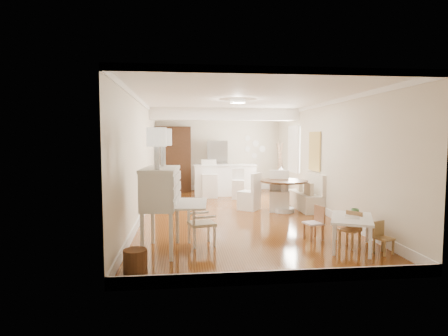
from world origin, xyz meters
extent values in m
plane|color=brown|center=(0.00, 0.00, 0.00)|extent=(9.00, 9.00, 0.00)
cube|color=white|center=(0.00, 0.00, 2.80)|extent=(4.50, 9.00, 0.04)
cube|color=beige|center=(0.00, 4.50, 1.40)|extent=(4.50, 0.04, 2.80)
cube|color=beige|center=(0.00, -4.50, 1.40)|extent=(4.50, 0.04, 2.80)
cube|color=beige|center=(-2.25, 0.00, 1.40)|extent=(0.04, 9.00, 2.80)
cube|color=beige|center=(2.25, 0.00, 1.40)|extent=(0.04, 9.00, 2.80)
cube|color=white|center=(0.00, 2.20, 2.62)|extent=(4.50, 0.45, 0.36)
cube|color=tan|center=(2.21, 0.50, 1.55)|extent=(0.04, 0.84, 1.04)
cube|color=white|center=(2.23, 2.40, 1.55)|extent=(0.04, 1.10, 1.40)
cylinder|color=#381E11|center=(-1.20, 4.48, 1.85)|extent=(0.30, 0.03, 0.30)
cylinder|color=white|center=(0.00, -0.50, 2.75)|extent=(0.36, 0.36, 0.08)
cube|color=silver|center=(-1.64, -2.90, 0.71)|extent=(1.20, 1.22, 1.42)
cube|color=silver|center=(-0.95, -2.61, 0.41)|extent=(0.56, 0.56, 0.81)
cylinder|color=#54321A|center=(-1.95, -3.89, 0.17)|extent=(0.36, 0.36, 0.34)
cube|color=white|center=(1.61, -3.09, 0.27)|extent=(1.05, 1.27, 0.55)
cube|color=tan|center=(1.61, -3.03, 0.32)|extent=(0.43, 0.43, 0.63)
cube|color=#A8714C|center=(1.15, -2.47, 0.32)|extent=(0.38, 0.38, 0.64)
cube|color=#9C7947|center=(2.00, -3.44, 0.27)|extent=(0.34, 0.34, 0.54)
cube|color=silver|center=(1.99, 0.50, 0.49)|extent=(0.52, 1.60, 0.98)
cylinder|color=#4C2E18|center=(1.30, 0.18, 0.41)|extent=(1.40, 1.40, 0.82)
cube|color=white|center=(1.22, 0.30, 0.53)|extent=(0.60, 0.62, 1.05)
cube|color=white|center=(0.46, 0.57, 0.49)|extent=(0.67, 0.67, 0.99)
cube|color=white|center=(0.10, 3.10, 0.52)|extent=(2.05, 0.65, 1.03)
cube|color=white|center=(-0.44, 2.73, 0.60)|extent=(0.49, 0.49, 1.21)
cube|color=white|center=(0.43, 2.36, 0.47)|extent=(0.44, 0.44, 0.95)
cube|color=#381E11|center=(-1.60, 4.18, 1.15)|extent=(1.20, 0.60, 2.30)
imported|color=silver|center=(0.30, 4.15, 0.90)|extent=(0.75, 0.65, 1.80)
cube|color=silver|center=(2.00, 3.23, 0.38)|extent=(0.62, 0.86, 0.75)
imported|color=#5D9F5D|center=(1.75, -2.90, 0.60)|extent=(0.17, 0.17, 0.11)
imported|color=white|center=(2.03, 3.20, 0.85)|extent=(0.23, 0.23, 0.19)
camera|label=1|loc=(-1.26, -9.15, 1.91)|focal=30.00mm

